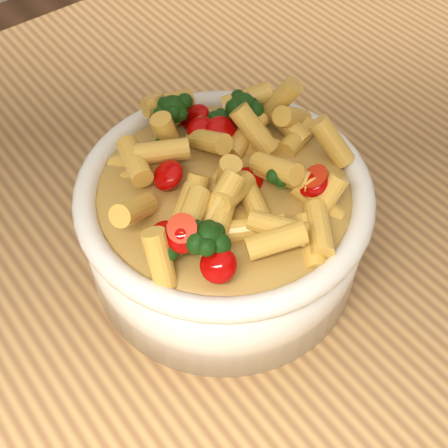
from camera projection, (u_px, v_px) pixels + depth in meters
table at (166, 318)px, 0.62m from camera, size 1.20×0.80×0.90m
serving_bowl at (224, 223)px, 0.50m from camera, size 0.23×0.23×0.10m
pasta_salad at (224, 170)px, 0.45m from camera, size 0.18×0.18×0.04m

